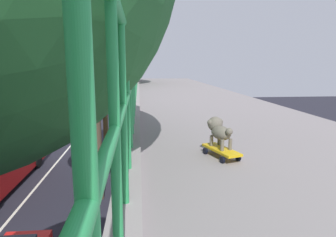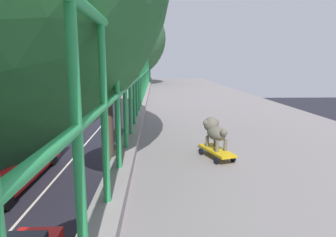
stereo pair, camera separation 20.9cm
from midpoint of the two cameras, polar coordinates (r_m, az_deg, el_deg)
roadside_tree_far at (r=14.94m, az=-14.56°, el=14.49°), size 5.70×5.70×10.24m
roadside_tree_farthest at (r=21.90m, az=-12.68°, el=13.22°), size 4.71×4.71×10.17m
toy_skateboard at (r=3.08m, az=8.23°, el=-6.09°), size 0.32×0.52×0.09m
small_dog at (r=3.10m, az=7.78°, el=-2.14°), size 0.24×0.39×0.31m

